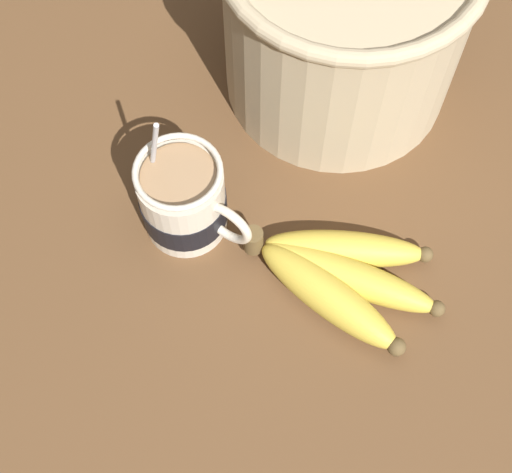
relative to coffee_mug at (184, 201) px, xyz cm
name	(u,v)px	position (x,y,z in cm)	size (l,w,h in cm)	color
table	(247,254)	(6.73, 0.79, -6.04)	(115.71, 115.71, 2.95)	brown
coffee_mug	(184,201)	(0.00, 0.00, 0.00)	(12.85, 8.63, 16.09)	beige
banana_bunch	(340,275)	(16.48, 2.56, -2.68)	(20.22, 13.58, 4.23)	brown
woven_basket	(344,20)	(3.64, 24.14, 5.37)	(26.05, 26.05, 19.01)	tan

